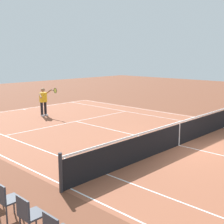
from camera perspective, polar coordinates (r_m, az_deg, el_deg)
ground_plane at (r=12.46m, az=12.43°, el=-6.15°), size 60.00×60.00×0.00m
court_slab at (r=12.46m, az=12.43°, el=-6.14°), size 24.20×11.40×0.00m
court_line_markings at (r=12.46m, az=12.43°, el=-6.13°), size 23.85×11.05×0.01m
tennis_net at (r=12.33m, az=12.52°, el=-3.96°), size 0.10×11.70×1.08m
tennis_player_near at (r=18.25m, az=-12.74°, el=2.16°), size 1.08×0.78×1.70m
spectator_chair_3 at (r=6.43m, az=-15.41°, el=-17.93°), size 0.44×0.44×0.88m
spectator_chair_4 at (r=7.16m, az=-19.33°, el=-15.08°), size 0.44×0.44×0.88m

